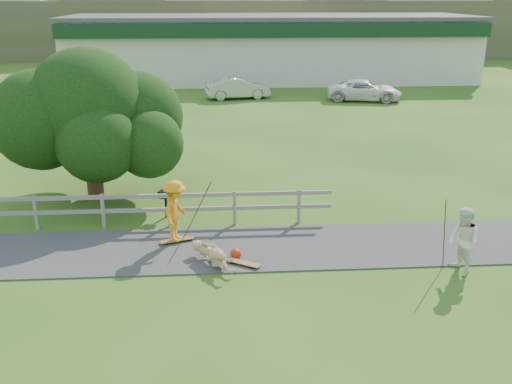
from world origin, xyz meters
The scene contains 16 objects.
ground centered at (0.00, 0.00, 0.00)m, with size 260.00×260.00×0.00m, color #2A5418.
path centered at (0.00, 1.50, 0.02)m, with size 34.00×3.00×0.04m, color #333335.
fence centered at (-4.62, 3.30, 0.72)m, with size 15.05×0.10×1.10m.
strip_mall centered at (4.00, 34.94, 2.58)m, with size 32.50×10.75×5.10m.
skater_rider centered at (-1.71, 2.02, 0.89)m, with size 1.15×0.66×1.79m, color orange.
skater_fallen centered at (-0.65, 0.52, 0.31)m, with size 1.71×0.41×0.62m, color tan.
spectator_a centered at (5.67, -0.32, 0.88)m, with size 0.86×0.67×1.76m, color white.
car_silver centered at (0.93, 25.55, 0.71)m, with size 1.50×4.30×1.42m, color #B4B6BD.
car_white centered at (9.33, 24.25, 0.68)m, with size 2.26×4.90×1.36m, color white.
tree centered at (-4.81, 6.23, 2.35)m, with size 6.37×6.37×4.69m, color black, non-canonical shape.
bbq centered at (-2.17, 4.06, 0.44)m, with size 0.41×0.31×0.89m, color black, non-canonical shape.
longboard_rider centered at (-1.71, 2.02, 0.05)m, with size 0.97×0.24×0.11m, color brown, non-canonical shape.
longboard_fallen centered at (0.15, 0.42, 0.05)m, with size 0.93×0.23×0.10m, color brown, non-canonical shape.
helmet centered at (-0.05, 0.87, 0.15)m, with size 0.30×0.30×0.30m, color red.
pole_rider centered at (-1.11, 2.42, 0.95)m, with size 0.03×0.03×1.91m, color #543021.
pole_spec_left centered at (5.29, -0.03, 0.96)m, with size 0.03×0.03×1.92m, color #543021.
Camera 1 is at (-0.46, -13.11, 6.83)m, focal length 40.00 mm.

